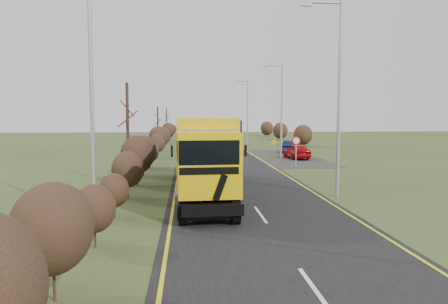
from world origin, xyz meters
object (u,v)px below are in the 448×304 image
lorry (203,150)px  car_red_hatchback (297,151)px  speed_sign (296,145)px  streetlight_near (337,89)px  car_blue_sedan (291,147)px

lorry → car_red_hatchback: (9.49, 17.26, -1.60)m
lorry → speed_sign: (7.83, 10.99, -0.58)m
streetlight_near → speed_sign: size_ratio=4.02×
lorry → car_blue_sedan: lorry is taller
lorry → car_blue_sedan: 25.71m
lorry → speed_sign: bearing=51.4°
streetlight_near → speed_sign: (1.13, 12.49, -3.73)m
streetlight_near → speed_sign: streetlight_near is taller
lorry → car_blue_sedan: (10.43, 23.44, -1.65)m
lorry → streetlight_near: size_ratio=1.49×
streetlight_near → speed_sign: bearing=84.8°
lorry → speed_sign: size_ratio=6.01×
car_blue_sedan → speed_sign: bearing=101.0°
car_blue_sedan → speed_sign: size_ratio=1.64×
speed_sign → lorry: bearing=-125.5°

